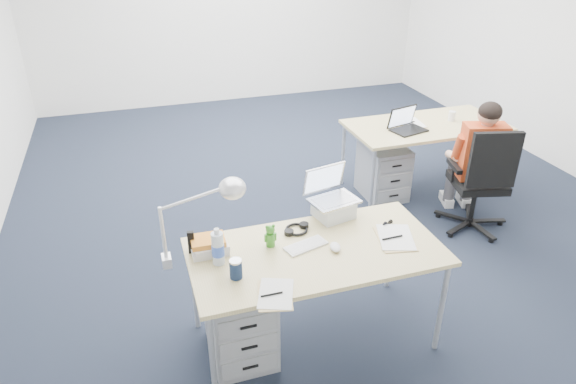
{
  "coord_description": "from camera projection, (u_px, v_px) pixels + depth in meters",
  "views": [
    {
      "loc": [
        -1.68,
        -4.42,
        2.58
      ],
      "look_at": [
        -0.69,
        -1.34,
        0.85
      ],
      "focal_mm": 32.0,
      "sensor_mm": 36.0,
      "label": 1
    }
  ],
  "objects": [
    {
      "name": "office_chair",
      "position": [
        476.0,
        200.0,
        4.71
      ],
      "size": [
        0.79,
        0.79,
        1.03
      ],
      "rotation": [
        0.0,
        0.0,
        -0.25
      ],
      "color": "black",
      "rests_on": "ground"
    },
    {
      "name": "room",
      "position": [
        316.0,
        28.0,
        4.57
      ],
      "size": [
        6.02,
        7.02,
        2.8
      ],
      "color": "silver",
      "rests_on": "ground"
    },
    {
      "name": "can_koozie",
      "position": [
        236.0,
        269.0,
        2.96
      ],
      "size": [
        0.1,
        0.1,
        0.12
      ],
      "primitive_type": "cylinder",
      "rotation": [
        0.0,
        0.0,
        -0.4
      ],
      "color": "#152443",
      "rests_on": "desk_near"
    },
    {
      "name": "floor",
      "position": [
        312.0,
        197.0,
        5.38
      ],
      "size": [
        7.0,
        7.0,
        0.0
      ],
      "primitive_type": "plane",
      "color": "black",
      "rests_on": "ground"
    },
    {
      "name": "drawer_pedestal_near",
      "position": [
        240.0,
        320.0,
        3.33
      ],
      "size": [
        0.4,
        0.5,
        0.55
      ],
      "primitive_type": "cube",
      "color": "#A3A5A8",
      "rests_on": "ground"
    },
    {
      "name": "water_bottle",
      "position": [
        218.0,
        246.0,
        3.06
      ],
      "size": [
        0.09,
        0.09,
        0.24
      ],
      "primitive_type": "cylinder",
      "rotation": [
        0.0,
        0.0,
        -0.13
      ],
      "color": "silver",
      "rests_on": "desk_near"
    },
    {
      "name": "cordless_phone",
      "position": [
        191.0,
        242.0,
        3.18
      ],
      "size": [
        0.05,
        0.03,
        0.15
      ],
      "primitive_type": "cube",
      "rotation": [
        0.0,
        0.0,
        -0.19
      ],
      "color": "black",
      "rests_on": "desk_near"
    },
    {
      "name": "book_stack",
      "position": [
        209.0,
        245.0,
        3.2
      ],
      "size": [
        0.26,
        0.23,
        0.1
      ],
      "primitive_type": "cube",
      "rotation": [
        0.0,
        0.0,
        -0.29
      ],
      "color": "silver",
      "rests_on": "desk_near"
    },
    {
      "name": "seated_person",
      "position": [
        474.0,
        161.0,
        4.71
      ],
      "size": [
        0.49,
        0.71,
        1.21
      ],
      "rotation": [
        0.0,
        0.0,
        -0.29
      ],
      "color": "#C0411B",
      "rests_on": "ground"
    },
    {
      "name": "papers_right",
      "position": [
        395.0,
        238.0,
        3.35
      ],
      "size": [
        0.29,
        0.36,
        0.01
      ],
      "primitive_type": "cube",
      "rotation": [
        0.0,
        0.0,
        -0.28
      ],
      "color": "#D6B87C",
      "rests_on": "desk_near"
    },
    {
      "name": "drawer_pedestal_far",
      "position": [
        383.0,
        171.0,
        5.3
      ],
      "size": [
        0.4,
        0.5,
        0.55
      ],
      "primitive_type": "cube",
      "color": "#A3A5A8",
      "rests_on": "ground"
    },
    {
      "name": "headphones",
      "position": [
        297.0,
        229.0,
        3.43
      ],
      "size": [
        0.24,
        0.22,
        0.03
      ],
      "primitive_type": null,
      "rotation": [
        0.0,
        0.0,
        0.4
      ],
      "color": "black",
      "rests_on": "desk_near"
    },
    {
      "name": "papers_left",
      "position": [
        275.0,
        295.0,
        2.84
      ],
      "size": [
        0.26,
        0.31,
        0.01
      ],
      "primitive_type": "cube",
      "rotation": [
        0.0,
        0.0,
        -0.32
      ],
      "color": "#D6B87C",
      "rests_on": "desk_near"
    },
    {
      "name": "bear_figurine",
      "position": [
        270.0,
        235.0,
        3.25
      ],
      "size": [
        0.1,
        0.09,
        0.16
      ],
      "primitive_type": null,
      "rotation": [
        0.0,
        0.0,
        0.4
      ],
      "color": "#20751F",
      "rests_on": "desk_near"
    },
    {
      "name": "silver_laptop",
      "position": [
        334.0,
        195.0,
        3.53
      ],
      "size": [
        0.37,
        0.32,
        0.34
      ],
      "primitive_type": null,
      "rotation": [
        0.0,
        0.0,
        0.21
      ],
      "color": "silver",
      "rests_on": "desk_near"
    },
    {
      "name": "wireless_keyboard",
      "position": [
        306.0,
        246.0,
        3.27
      ],
      "size": [
        0.3,
        0.19,
        0.01
      ],
      "primitive_type": "cube",
      "rotation": [
        0.0,
        0.0,
        0.27
      ],
      "color": "white",
      "rests_on": "desk_near"
    },
    {
      "name": "desk_near",
      "position": [
        316.0,
        256.0,
        3.26
      ],
      "size": [
        1.6,
        0.8,
        0.73
      ],
      "color": "tan",
      "rests_on": "ground"
    },
    {
      "name": "desk_lamp",
      "position": [
        190.0,
        222.0,
        3.01
      ],
      "size": [
        0.51,
        0.3,
        0.54
      ],
      "primitive_type": null,
      "rotation": [
        0.0,
        0.0,
        -0.28
      ],
      "color": "silver",
      "rests_on": "desk_near"
    },
    {
      "name": "dark_laptop",
      "position": [
        410.0,
        120.0,
        4.99
      ],
      "size": [
        0.4,
        0.39,
        0.24
      ],
      "primitive_type": null,
      "rotation": [
        0.0,
        0.0,
        0.24
      ],
      "color": "black",
      "rests_on": "desk_far"
    },
    {
      "name": "far_cup",
      "position": [
        452.0,
        116.0,
        5.29
      ],
      "size": [
        0.08,
        0.08,
        0.1
      ],
      "primitive_type": "cylinder",
      "rotation": [
        0.0,
        0.0,
        -0.2
      ],
      "color": "white",
      "rests_on": "desk_far"
    },
    {
      "name": "far_papers",
      "position": [
        411.0,
        124.0,
        5.22
      ],
      "size": [
        0.23,
        0.31,
        0.01
      ],
      "primitive_type": "cube",
      "rotation": [
        0.0,
        0.0,
        -0.07
      ],
      "color": "white",
      "rests_on": "desk_far"
    },
    {
      "name": "computer_mouse",
      "position": [
        335.0,
        247.0,
        3.23
      ],
      "size": [
        0.09,
        0.12,
        0.04
      ],
      "primitive_type": "ellipsoid",
      "rotation": [
        0.0,
        0.0,
        -0.19
      ],
      "color": "white",
      "rests_on": "desk_near"
    },
    {
      "name": "desk_far",
      "position": [
        426.0,
        128.0,
        5.24
      ],
      "size": [
        1.6,
        0.8,
        0.73
      ],
      "color": "tan",
      "rests_on": "ground"
    },
    {
      "name": "sunglasses",
      "position": [
        388.0,
        223.0,
        3.5
      ],
      "size": [
        0.1,
        0.07,
        0.02
      ],
      "primitive_type": null,
      "rotation": [
        0.0,
        0.0,
        0.28
      ],
      "color": "black",
      "rests_on": "desk_near"
    }
  ]
}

